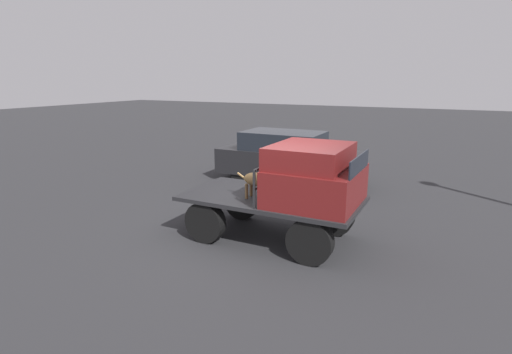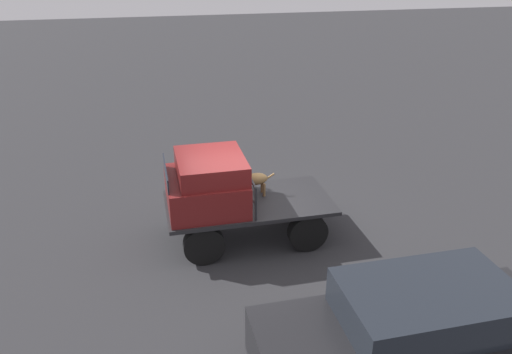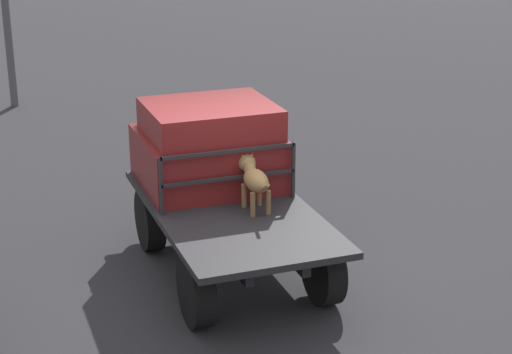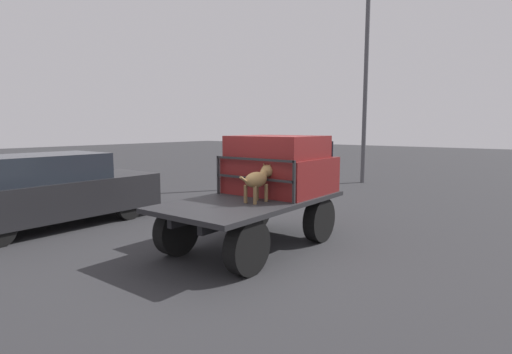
# 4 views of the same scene
# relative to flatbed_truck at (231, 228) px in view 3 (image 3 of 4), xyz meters

# --- Properties ---
(ground_plane) EXTENTS (80.00, 80.00, 0.00)m
(ground_plane) POSITION_rel_flatbed_truck_xyz_m (0.00, 0.00, -0.61)
(ground_plane) COLOR #2D2D30
(flatbed_truck) EXTENTS (3.50, 1.84, 0.89)m
(flatbed_truck) POSITION_rel_flatbed_truck_xyz_m (0.00, 0.00, 0.00)
(flatbed_truck) COLOR black
(flatbed_truck) RESTS_ON ground
(truck_cab) EXTENTS (1.59, 1.72, 1.09)m
(truck_cab) POSITION_rel_flatbed_truck_xyz_m (0.87, 0.00, 0.79)
(truck_cab) COLOR maroon
(truck_cab) RESTS_ON flatbed_truck
(truck_headboard) EXTENTS (0.04, 1.72, 0.72)m
(truck_headboard) POSITION_rel_flatbed_truck_xyz_m (0.04, 0.00, 0.75)
(truck_headboard) COLOR #232326
(truck_headboard) RESTS_ON flatbed_truck
(dog) EXTENTS (0.89, 0.26, 0.64)m
(dog) POSITION_rel_flatbed_truck_xyz_m (-0.13, -0.25, 0.66)
(dog) COLOR brown
(dog) RESTS_ON flatbed_truck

